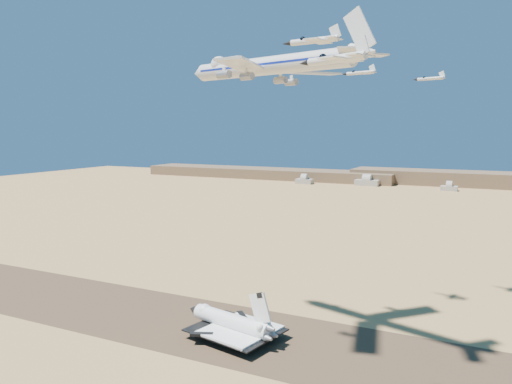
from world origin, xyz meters
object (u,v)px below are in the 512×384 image
at_px(crew_a, 240,345).
at_px(chase_jet_c, 360,73).
at_px(chase_jet_d, 430,79).
at_px(chase_jet_a, 313,40).
at_px(crew_c, 239,348).
at_px(shuttle, 231,323).
at_px(chase_jet_b, 335,59).
at_px(crew_b, 237,346).
at_px(carrier_747, 264,66).

distance_m(crew_a, chase_jet_c, 112.36).
height_order(crew_a, chase_jet_d, chase_jet_d).
xyz_separation_m(crew_a, chase_jet_a, (34.44, -27.67, 92.50)).
bearing_deg(chase_jet_a, crew_c, 151.12).
relative_size(crew_c, chase_jet_c, 0.12).
xyz_separation_m(crew_c, chase_jet_a, (33.27, -25.18, 92.52)).
relative_size(shuttle, chase_jet_b, 2.44).
distance_m(crew_a, chase_jet_a, 102.51).
bearing_deg(chase_jet_c, crew_b, -99.46).
distance_m(crew_a, crew_c, 2.76).
bearing_deg(crew_b, chase_jet_c, -34.75).
distance_m(crew_c, chase_jet_c, 113.43).
relative_size(chase_jet_a, chase_jet_b, 0.96).
bearing_deg(chase_jet_c, crew_c, -97.71).
distance_m(crew_b, chase_jet_d, 131.88).
bearing_deg(chase_jet_c, carrier_747, -104.14).
bearing_deg(carrier_747, chase_jet_d, 71.12).
xyz_separation_m(shuttle, crew_b, (6.28, -7.52, -4.32)).
bearing_deg(chase_jet_c, shuttle, -107.89).
bearing_deg(carrier_747, shuttle, -119.91).
bearing_deg(shuttle, carrier_747, 55.80).
distance_m(carrier_747, crew_b, 94.46).
relative_size(crew_a, crew_c, 1.03).
bearing_deg(crew_b, chase_jet_a, -139.39).
height_order(shuttle, chase_jet_b, chase_jet_b).
xyz_separation_m(shuttle, crew_c, (7.88, -8.73, -4.20)).
height_order(chase_jet_c, chase_jet_d, chase_jet_c).
xyz_separation_m(crew_b, chase_jet_d, (47.76, 80.67, 92.76)).
distance_m(crew_b, chase_jet_b, 109.02).
distance_m(shuttle, chase_jet_c, 107.47).
height_order(chase_jet_a, chase_jet_d, chase_jet_a).
height_order(crew_c, chase_jet_b, chase_jet_b).
relative_size(crew_a, chase_jet_d, 0.14).
distance_m(crew_a, chase_jet_d, 130.84).
height_order(shuttle, crew_a, shuttle).
height_order(shuttle, chase_jet_d, chase_jet_d).
height_order(shuttle, chase_jet_c, chase_jet_c).
distance_m(shuttle, chase_jet_a, 103.17).
bearing_deg(chase_jet_a, chase_jet_d, 91.37).
relative_size(chase_jet_c, chase_jet_d, 1.07).
bearing_deg(chase_jet_d, chase_jet_c, -119.95).
bearing_deg(chase_jet_b, crew_b, 156.81).
bearing_deg(shuttle, chase_jet_c, 70.93).
relative_size(shuttle, chase_jet_c, 2.67).
bearing_deg(chase_jet_a, crew_b, 151.12).
bearing_deg(chase_jet_d, crew_b, -104.00).
bearing_deg(crew_a, crew_b, 168.55).
relative_size(carrier_747, chase_jet_d, 5.62).
xyz_separation_m(shuttle, chase_jet_b, (53.60, -56.78, 80.65)).
xyz_separation_m(shuttle, carrier_747, (8.61, 8.30, 88.78)).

